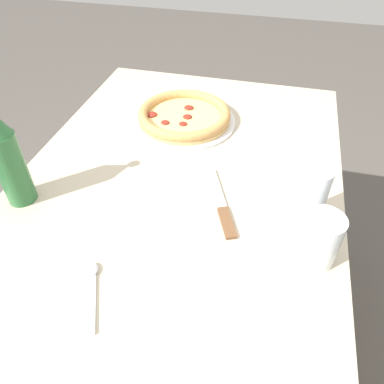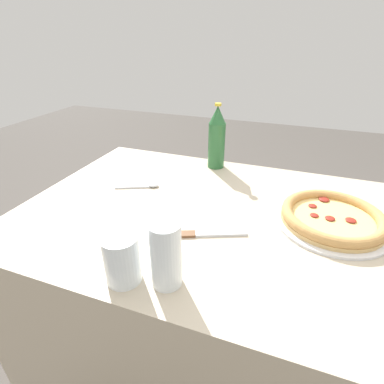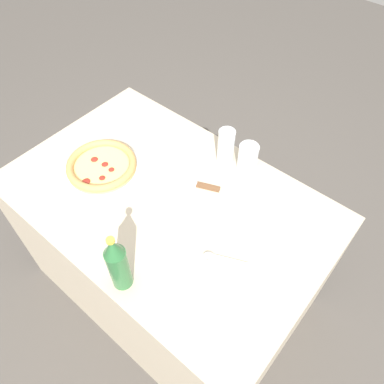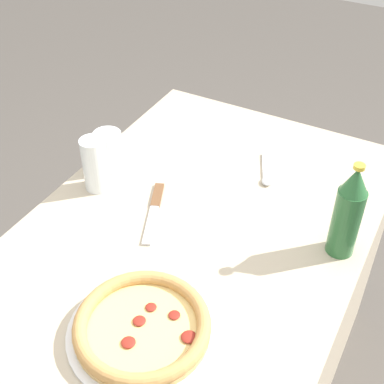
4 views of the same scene
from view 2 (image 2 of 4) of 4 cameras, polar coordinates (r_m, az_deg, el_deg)
The scene contains 8 objects.
ground_plane at distance 1.49m, azimuth 4.40°, elevation -30.16°, with size 8.00×8.00×0.00m, color #4C4742.
table at distance 1.18m, azimuth 5.12°, elevation -20.28°, with size 1.27×0.83×0.77m.
pizza_pepperoni at distance 0.96m, azimuth 25.14°, elevation -4.51°, with size 0.32×0.32×0.04m.
glass_red_wine at distance 0.69m, azimuth -13.15°, elevation -12.65°, with size 0.08×0.08×0.12m.
glass_lemonade at distance 0.65m, azimuth -4.98°, elevation -12.19°, with size 0.07×0.07×0.16m.
beer_bottle at distance 1.21m, azimuth 4.74°, elevation 10.21°, with size 0.07×0.07×0.26m.
knife at distance 0.83m, azimuth 1.46°, elevation -8.00°, with size 0.23×0.11×0.01m.
spoon at distance 1.09m, azimuth -9.34°, elevation 1.16°, with size 0.15×0.09×0.01m.
Camera 2 is at (0.17, -0.76, 1.27)m, focal length 28.00 mm.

